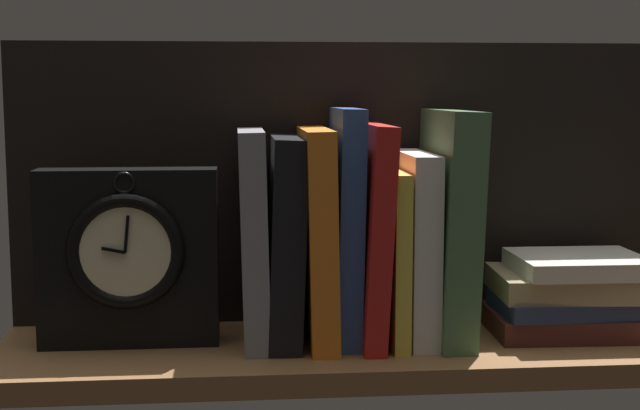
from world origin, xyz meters
TOP-DOWN VIEW (x-y plane):
  - ground_plane at (0.00, 0.00)cm, footprint 79.40×22.31cm
  - back_panel at (0.00, 10.56)cm, footprint 79.40×1.20cm
  - book_gray_chess at (-11.48, 1.50)cm, footprint 3.22×14.52cm
  - book_black_skeptic at (-8.00, 1.50)cm, footprint 4.42×14.58cm
  - book_orange_pandolfini at (-4.42, 1.50)cm, footprint 3.46×16.51cm
  - book_blue_modern at (-1.32, 1.50)cm, footprint 3.11×13.22cm
  - book_red_requiem at (1.49, 1.50)cm, footprint 3.59×16.92cm
  - book_yellow_seinlanguage at (3.85, 1.50)cm, footprint 1.79×15.88cm
  - book_white_catcher at (6.53, 1.50)cm, footprint 3.11×14.87cm
  - book_green_romantic at (10.26, 1.50)cm, footprint 4.60×16.90cm
  - framed_clock at (-25.01, 1.24)cm, footprint 19.29×6.33cm
  - book_stack_side at (24.47, 1.44)cm, footprint 18.31×13.35cm

SIDE VIEW (x-z plane):
  - ground_plane at x=0.00cm, z-range -2.50..0.00cm
  - book_stack_side at x=24.47cm, z-range -0.16..8.87cm
  - book_yellow_seinlanguage at x=3.85cm, z-range 0.00..19.01cm
  - framed_clock at x=-25.01cm, z-range 0.16..19.45cm
  - book_white_catcher at x=6.53cm, z-range 0.00..20.83cm
  - book_black_skeptic at x=-8.00cm, z-range -0.06..22.68cm
  - book_gray_chess at x=-11.48cm, z-range -0.02..23.42cm
  - book_orange_pandolfini at x=-4.42cm, z-range -0.03..23.52cm
  - book_red_requiem at x=1.49cm, z-range -0.04..24.03cm
  - book_green_romantic at x=10.26cm, z-range -0.05..25.52cm
  - book_blue_modern at x=-1.32cm, z-range -0.02..25.73cm
  - back_panel at x=0.00cm, z-range 0.00..33.28cm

